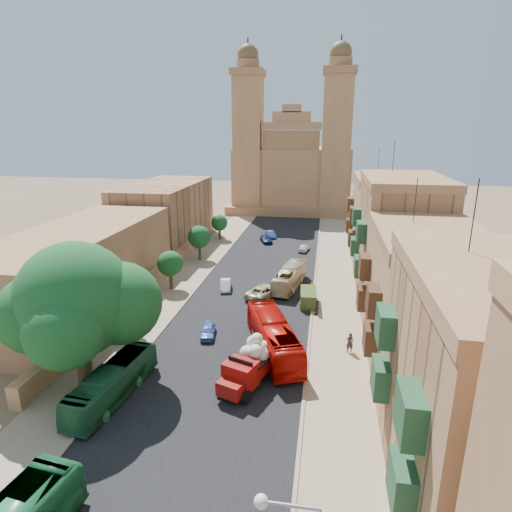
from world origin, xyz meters
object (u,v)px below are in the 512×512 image
(street_tree_a, at_px, (125,304))
(car_blue_b, at_px, (271,234))
(ficus_tree, at_px, (78,303))
(street_tree_b, at_px, (170,264))
(car_cream, at_px, (264,291))
(car_blue_a, at_px, (208,331))
(car_white_a, at_px, (226,285))
(pedestrian_c, at_px, (317,307))
(pedestrian_a, at_px, (350,343))
(bus_cream_east, at_px, (290,277))
(car_dkblue, at_px, (266,239))
(street_tree_d, at_px, (219,223))
(olive_pickup, at_px, (308,298))
(street_tree_c, at_px, (199,237))
(car_white_b, at_px, (304,248))
(church, at_px, (293,168))
(bus_green_north, at_px, (113,382))
(bus_red_east, at_px, (273,336))
(red_truck, at_px, (250,363))

(street_tree_a, xyz_separation_m, car_blue_b, (8.54, 38.76, -2.51))
(ficus_tree, xyz_separation_m, street_tree_b, (-0.60, 19.99, -3.41))
(street_tree_b, distance_m, car_blue_b, 28.21)
(car_cream, bearing_deg, car_blue_a, 93.87)
(car_blue_a, bearing_deg, car_white_a, 85.62)
(car_white_a, xyz_separation_m, pedestrian_c, (11.01, -5.56, 0.25))
(pedestrian_a, bearing_deg, street_tree_b, -47.40)
(street_tree_a, relative_size, car_cream, 0.90)
(bus_cream_east, relative_size, car_dkblue, 2.32)
(car_blue_b, height_order, pedestrian_a, pedestrian_a)
(street_tree_a, xyz_separation_m, car_cream, (11.35, 11.13, -2.37))
(bus_cream_east, bearing_deg, street_tree_a, 56.22)
(car_cream, bearing_deg, car_white_a, 4.52)
(street_tree_d, relative_size, car_blue_a, 1.34)
(olive_pickup, bearing_deg, street_tree_c, 139.35)
(bus_cream_east, xyz_separation_m, car_cream, (-2.65, -3.64, -0.56))
(car_dkblue, height_order, car_white_b, car_dkblue)
(street_tree_a, height_order, bus_cream_east, street_tree_a)
(church, relative_size, car_white_b, 10.94)
(car_white_b, relative_size, car_blue_b, 0.95)
(church, height_order, bus_cream_east, church)
(street_tree_a, bearing_deg, car_blue_a, 6.14)
(car_blue_b, distance_m, pedestrian_c, 32.75)
(street_tree_c, height_order, car_cream, street_tree_c)
(bus_cream_east, bearing_deg, car_blue_b, -67.50)
(car_white_b, bearing_deg, street_tree_d, -8.84)
(bus_green_north, height_order, pedestrian_c, bus_green_north)
(street_tree_d, bearing_deg, car_cream, -65.48)
(ficus_tree, xyz_separation_m, olive_pickup, (15.90, 17.83, -5.76))
(ficus_tree, bearing_deg, bus_red_east, 27.13)
(red_truck, bearing_deg, pedestrian_a, 37.61)
(church, distance_m, bus_cream_east, 52.65)
(bus_red_east, bearing_deg, street_tree_b, -64.25)
(street_tree_b, xyz_separation_m, car_blue_a, (7.64, -11.18, -2.60))
(car_blue_b, bearing_deg, car_blue_a, -114.58)
(ficus_tree, bearing_deg, olive_pickup, 48.26)
(street_tree_b, relative_size, car_white_a, 1.36)
(car_white_a, bearing_deg, street_tree_a, -129.40)
(street_tree_c, relative_size, car_dkblue, 1.29)
(pedestrian_a, height_order, pedestrian_c, pedestrian_a)
(red_truck, relative_size, bus_green_north, 0.73)
(olive_pickup, height_order, bus_red_east, bus_red_east)
(street_tree_d, bearing_deg, bus_red_east, -69.34)
(street_tree_a, relative_size, car_dkblue, 1.17)
(olive_pickup, bearing_deg, street_tree_a, -149.21)
(car_blue_a, xyz_separation_m, car_dkblue, (0.61, 34.32, 0.02))
(olive_pickup, bearing_deg, car_blue_b, 105.38)
(street_tree_a, bearing_deg, street_tree_b, 90.00)
(church, relative_size, street_tree_a, 7.87)
(street_tree_b, bearing_deg, car_white_b, 51.92)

